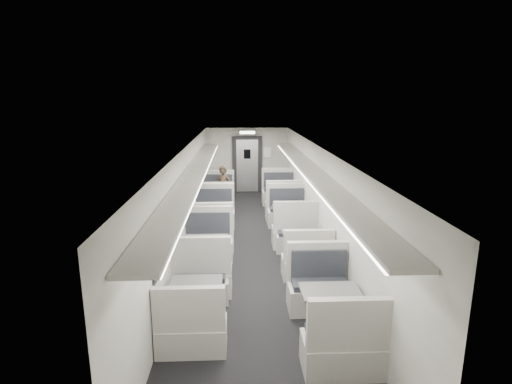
{
  "coord_description": "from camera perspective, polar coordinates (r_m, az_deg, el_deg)",
  "views": [
    {
      "loc": [
        -0.32,
        -8.78,
        3.46
      ],
      "look_at": [
        0.1,
        0.72,
        1.22
      ],
      "focal_mm": 28.0,
      "sensor_mm": 36.0,
      "label": 1
    }
  ],
  "objects": [
    {
      "name": "luggage_rack_right",
      "position": [
        8.76,
        7.82,
        2.98
      ],
      "size": [
        0.46,
        10.4,
        0.09
      ],
      "color": "beige",
      "rests_on": "room"
    },
    {
      "name": "booth_right_c",
      "position": [
        8.67,
        6.47,
        -7.85
      ],
      "size": [
        0.97,
        1.96,
        1.05
      ],
      "color": "beige",
      "rests_on": "room"
    },
    {
      "name": "wall_notice",
      "position": [
        14.87,
        1.63,
        5.68
      ],
      "size": [
        0.32,
        0.02,
        0.4
      ],
      "primitive_type": "cube",
      "color": "white",
      "rests_on": "room"
    },
    {
      "name": "booth_right_d",
      "position": [
        6.24,
        10.49,
        -16.59
      ],
      "size": [
        1.04,
        2.11,
        1.13
      ],
      "color": "beige",
      "rests_on": "room"
    },
    {
      "name": "booth_left_b",
      "position": [
        10.17,
        -6.25,
        -4.36
      ],
      "size": [
        1.1,
        2.22,
        1.19
      ],
      "color": "beige",
      "rests_on": "room"
    },
    {
      "name": "booth_left_d",
      "position": [
        6.56,
        -8.45,
        -15.2
      ],
      "size": [
        0.97,
        1.96,
        1.05
      ],
      "color": "beige",
      "rests_on": "room"
    },
    {
      "name": "exit_sign",
      "position": [
        14.27,
        -1.25,
        8.51
      ],
      "size": [
        0.62,
        0.12,
        0.16
      ],
      "color": "black",
      "rests_on": "room"
    },
    {
      "name": "window_d",
      "position": [
        6.08,
        -13.54,
        -7.45
      ],
      "size": [
        0.02,
        1.18,
        0.84
      ],
      "primitive_type": "cube",
      "color": "black",
      "rests_on": "room"
    },
    {
      "name": "booth_left_a",
      "position": [
        12.52,
        -5.56,
        -1.06
      ],
      "size": [
        1.04,
        2.11,
        1.13
      ],
      "color": "beige",
      "rests_on": "room"
    },
    {
      "name": "vestibule_door",
      "position": [
        14.91,
        -1.26,
        3.91
      ],
      "size": [
        1.1,
        0.13,
        2.1
      ],
      "color": "black",
      "rests_on": "room"
    },
    {
      "name": "window_b",
      "position": [
        10.27,
        -9.0,
        1.23
      ],
      "size": [
        0.02,
        1.18,
        0.84
      ],
      "primitive_type": "cube",
      "color": "black",
      "rests_on": "room"
    },
    {
      "name": "luggage_rack_left",
      "position": [
        8.67,
        -8.61,
        2.84
      ],
      "size": [
        0.46,
        10.4,
        0.09
      ],
      "color": "beige",
      "rests_on": "room"
    },
    {
      "name": "booth_right_b",
      "position": [
        10.34,
        4.94,
        -4.08
      ],
      "size": [
        1.07,
        2.17,
        1.16
      ],
      "color": "beige",
      "rests_on": "room"
    },
    {
      "name": "room",
      "position": [
        9.07,
        -0.42,
        -1.17
      ],
      "size": [
        3.24,
        12.24,
        2.64
      ],
      "color": "black",
      "rests_on": "ground"
    },
    {
      "name": "booth_left_c",
      "position": [
        8.12,
        -7.22,
        -9.1
      ],
      "size": [
        1.06,
        2.15,
        1.15
      ],
      "color": "beige",
      "rests_on": "room"
    },
    {
      "name": "passenger",
      "position": [
        12.33,
        -4.72,
        0.41
      ],
      "size": [
        0.62,
        0.53,
        1.45
      ],
      "primitive_type": "imported",
      "rotation": [
        0.0,
        0.0,
        -0.4
      ],
      "color": "black",
      "rests_on": "room"
    },
    {
      "name": "window_a",
      "position": [
        12.41,
        -7.9,
        3.35
      ],
      "size": [
        0.02,
        1.18,
        0.84
      ],
      "primitive_type": "cube",
      "color": "black",
      "rests_on": "room"
    },
    {
      "name": "window_c",
      "position": [
        8.14,
        -10.68,
        -2.0
      ],
      "size": [
        0.02,
        1.18,
        0.84
      ],
      "primitive_type": "cube",
      "color": "black",
      "rests_on": "room"
    },
    {
      "name": "booth_right_a",
      "position": [
        12.51,
        3.61,
        -0.94
      ],
      "size": [
        1.1,
        2.22,
        1.19
      ],
      "color": "beige",
      "rests_on": "room"
    }
  ]
}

